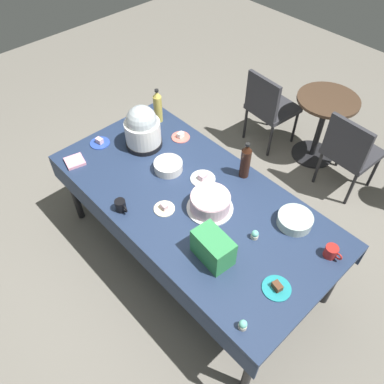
{
  "coord_description": "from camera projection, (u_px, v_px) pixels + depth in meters",
  "views": [
    {
      "loc": [
        1.37,
        -1.27,
        2.84
      ],
      "look_at": [
        0.0,
        0.0,
        0.8
      ],
      "focal_mm": 36.24,
      "sensor_mm": 36.0,
      "label": 1
    }
  ],
  "objects": [
    {
      "name": "ground",
      "position": [
        192.0,
        254.0,
        3.36
      ],
      "size": [
        9.0,
        9.0,
        0.0
      ],
      "primitive_type": "plane",
      "color": "slate"
    },
    {
      "name": "cupcake_lemon",
      "position": [
        243.0,
        325.0,
        2.12
      ],
      "size": [
        0.05,
        0.05,
        0.07
      ],
      "color": "beige",
      "rests_on": "potluck_table"
    },
    {
      "name": "coffee_mug_black",
      "position": [
        121.0,
        206.0,
        2.69
      ],
      "size": [
        0.12,
        0.08,
        0.09
      ],
      "color": "black",
      "rests_on": "potluck_table"
    },
    {
      "name": "ceramic_snack_bowl",
      "position": [
        168.0,
        166.0,
        2.97
      ],
      "size": [
        0.22,
        0.22,
        0.07
      ],
      "primitive_type": "cylinder",
      "color": "silver",
      "rests_on": "potluck_table"
    },
    {
      "name": "dessert_plate_coral",
      "position": [
        181.0,
        136.0,
        3.24
      ],
      "size": [
        0.15,
        0.15,
        0.05
      ],
      "color": "#E07266",
      "rests_on": "potluck_table"
    },
    {
      "name": "glass_salad_bowl",
      "position": [
        295.0,
        220.0,
        2.61
      ],
      "size": [
        0.24,
        0.24,
        0.07
      ],
      "primitive_type": "cylinder",
      "color": "#B2C6BC",
      "rests_on": "potluck_table"
    },
    {
      "name": "slow_cooker",
      "position": [
        142.0,
        128.0,
        3.06
      ],
      "size": [
        0.3,
        0.3,
        0.37
      ],
      "color": "black",
      "rests_on": "potluck_table"
    },
    {
      "name": "potluck_table",
      "position": [
        192.0,
        202.0,
        2.85
      ],
      "size": [
        2.2,
        1.1,
        0.75
      ],
      "color": "navy",
      "rests_on": "ground"
    },
    {
      "name": "maroon_chair_left",
      "position": [
        269.0,
        105.0,
        4.01
      ],
      "size": [
        0.48,
        0.48,
        0.85
      ],
      "color": "#333338",
      "rests_on": "ground"
    },
    {
      "name": "soda_carton",
      "position": [
        213.0,
        248.0,
        2.38
      ],
      "size": [
        0.27,
        0.18,
        0.2
      ],
      "primitive_type": "cube",
      "rotation": [
        0.0,
        0.0,
        -0.09
      ],
      "color": "#338C4C",
      "rests_on": "potluck_table"
    },
    {
      "name": "frosted_layer_cake",
      "position": [
        210.0,
        203.0,
        2.68
      ],
      "size": [
        0.33,
        0.33,
        0.13
      ],
      "color": "silver",
      "rests_on": "potluck_table"
    },
    {
      "name": "soda_bottle_ginger_ale",
      "position": [
        158.0,
        107.0,
        3.3
      ],
      "size": [
        0.07,
        0.07,
        0.31
      ],
      "color": "gold",
      "rests_on": "potluck_table"
    },
    {
      "name": "coffee_mug_red",
      "position": [
        331.0,
        252.0,
        2.43
      ],
      "size": [
        0.12,
        0.08,
        0.08
      ],
      "color": "#B2231E",
      "rests_on": "potluck_table"
    },
    {
      "name": "cupcake_berry",
      "position": [
        147.0,
        122.0,
        3.35
      ],
      "size": [
        0.05,
        0.05,
        0.07
      ],
      "color": "beige",
      "rests_on": "potluck_table"
    },
    {
      "name": "maroon_chair_right",
      "position": [
        350.0,
        150.0,
        3.54
      ],
      "size": [
        0.47,
        0.47,
        0.85
      ],
      "color": "#333338",
      "rests_on": "ground"
    },
    {
      "name": "paper_napkin_stack",
      "position": [
        75.0,
        161.0,
        3.04
      ],
      "size": [
        0.17,
        0.17,
        0.02
      ],
      "primitive_type": "cube",
      "rotation": [
        0.0,
        0.0,
        -0.24
      ],
      "color": "pink",
      "rests_on": "potluck_table"
    },
    {
      "name": "dessert_plate_cobalt",
      "position": [
        100.0,
        142.0,
        3.19
      ],
      "size": [
        0.16,
        0.16,
        0.05
      ],
      "color": "#2D4CB2",
      "rests_on": "potluck_table"
    },
    {
      "name": "dessert_plate_white",
      "position": [
        203.0,
        178.0,
        2.91
      ],
      "size": [
        0.19,
        0.19,
        0.05
      ],
      "color": "white",
      "rests_on": "potluck_table"
    },
    {
      "name": "soda_bottle_cola",
      "position": [
        246.0,
        161.0,
        2.84
      ],
      "size": [
        0.08,
        0.08,
        0.31
      ],
      "color": "#33190F",
      "rests_on": "potluck_table"
    },
    {
      "name": "cupcake_vanilla",
      "position": [
        255.0,
        235.0,
        2.53
      ],
      "size": [
        0.05,
        0.05,
        0.07
      ],
      "color": "beige",
      "rests_on": "potluck_table"
    },
    {
      "name": "round_cafe_table",
      "position": [
        323.0,
        117.0,
        3.86
      ],
      "size": [
        0.6,
        0.6,
        0.72
      ],
      "color": "#473323",
      "rests_on": "ground"
    },
    {
      "name": "dessert_plate_teal",
      "position": [
        277.0,
        288.0,
        2.3
      ],
      "size": [
        0.18,
        0.18,
        0.05
      ],
      "color": "teal",
      "rests_on": "potluck_table"
    },
    {
      "name": "dessert_plate_cream",
      "position": [
        164.0,
        208.0,
        2.71
      ],
      "size": [
        0.15,
        0.15,
        0.05
      ],
      "color": "beige",
      "rests_on": "potluck_table"
    }
  ]
}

